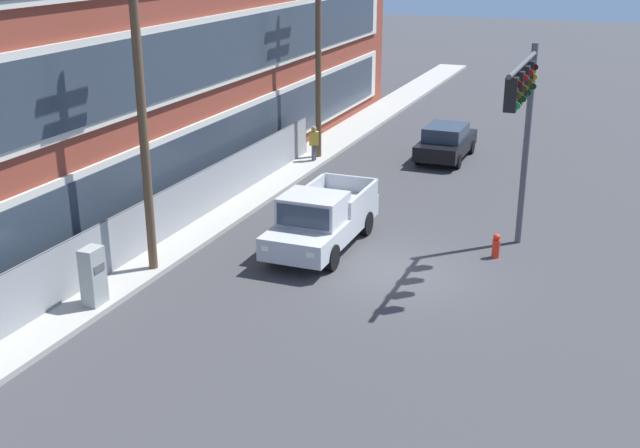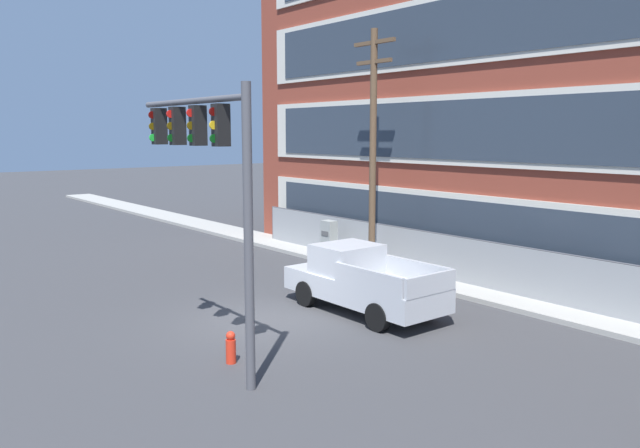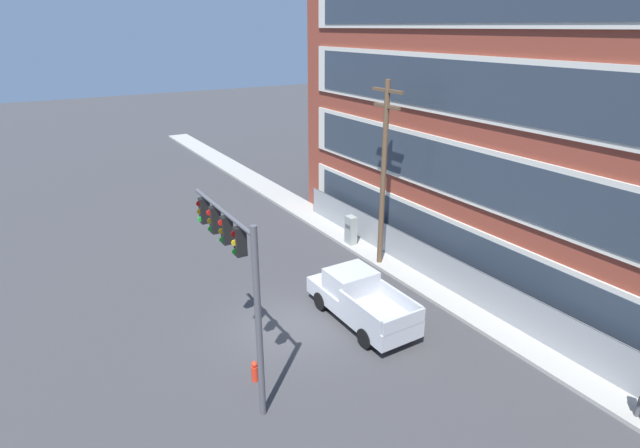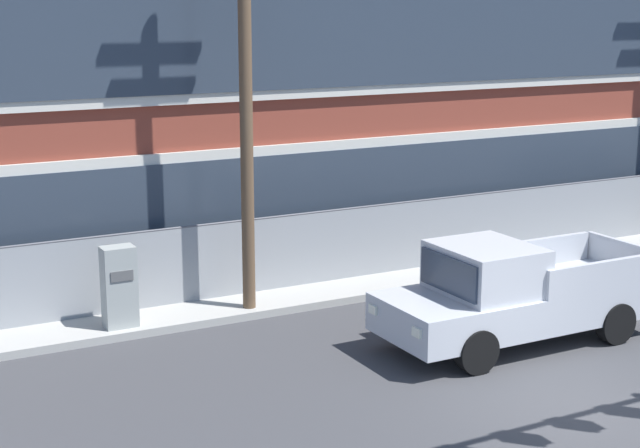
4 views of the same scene
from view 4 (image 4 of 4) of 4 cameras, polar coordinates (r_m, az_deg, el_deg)
name	(u,v)px [view 4 (image 4 of 4)]	position (r m, az deg, el deg)	size (l,w,h in m)	color
ground_plane	(575,411)	(16.26, 14.64, -10.46)	(160.00, 160.00, 0.00)	#38383A
sidewalk_building_side	(343,286)	(21.97, 1.32, -3.65)	(80.00, 2.01, 0.16)	#9E9B93
chain_link_fence	(350,245)	(22.19, 1.74, -1.25)	(22.30, 0.06, 1.79)	gray
pickup_truck_silver	(512,295)	(18.71, 11.10, -4.09)	(5.46, 2.14, 1.98)	#B2B5BA
utility_pole_near_corner	(245,69)	(19.38, -4.36, 8.97)	(2.09, 0.26, 9.22)	brown
electrical_cabinet	(119,291)	(19.27, -11.60, -3.82)	(0.63, 0.46, 1.75)	#939993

